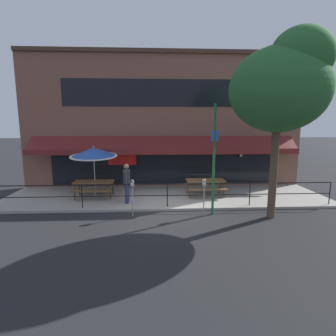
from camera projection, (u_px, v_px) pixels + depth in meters
ground_plane at (168, 211)px, 10.54m from camera, size 120.00×120.00×0.00m
patio_deck at (166, 197)px, 12.50m from camera, size 15.00×4.00×0.10m
restaurant_building at (164, 122)px, 14.11m from camera, size 15.00×1.60×7.25m
patio_railing at (167, 190)px, 10.70m from camera, size 13.84×0.04×0.97m
picnic_table_left at (94, 184)px, 12.12m from camera, size 1.80×1.42×0.76m
picnic_table_centre at (205, 183)px, 12.42m from camera, size 1.80×1.42×0.76m
patio_umbrella_left at (94, 152)px, 12.05m from camera, size 2.14×2.14×2.38m
pedestrian_walking at (127, 181)px, 11.18m from camera, size 0.25×0.62×1.71m
parking_meter_near at (132, 187)px, 9.78m from camera, size 0.15×0.16×1.42m
parking_meter_far at (204, 186)px, 9.90m from camera, size 0.15×0.16×1.42m
street_sign_pole at (214, 159)px, 9.82m from camera, size 0.28×0.09×4.21m
street_tree_curbside at (283, 84)px, 8.99m from camera, size 3.45×3.10×6.62m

